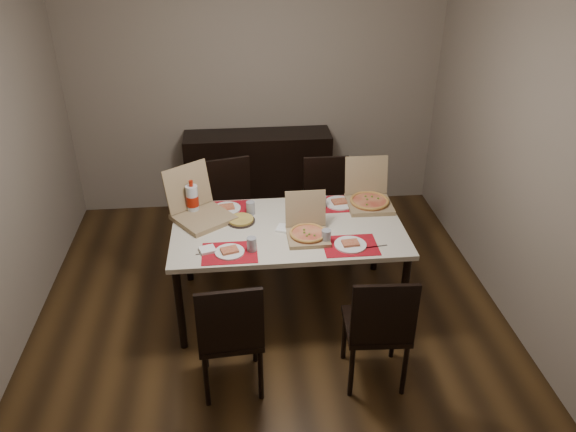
# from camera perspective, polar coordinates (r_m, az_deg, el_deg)

# --- Properties ---
(ground) EXTENTS (3.80, 4.00, 0.02)m
(ground) POSITION_cam_1_polar(r_m,az_deg,el_deg) (4.69, -1.73, -10.16)
(ground) COLOR #422B14
(ground) RESTS_ON ground
(room_walls) EXTENTS (3.84, 4.02, 2.62)m
(room_walls) POSITION_cam_1_polar(r_m,az_deg,el_deg) (4.23, -2.51, 12.34)
(room_walls) COLOR gray
(room_walls) RESTS_ON ground
(sideboard) EXTENTS (1.50, 0.40, 0.90)m
(sideboard) POSITION_cam_1_polar(r_m,az_deg,el_deg) (5.95, -3.02, 4.25)
(sideboard) COLOR black
(sideboard) RESTS_ON ground
(dining_table) EXTENTS (1.80, 1.00, 0.75)m
(dining_table) POSITION_cam_1_polar(r_m,az_deg,el_deg) (4.41, -0.00, -1.89)
(dining_table) COLOR beige
(dining_table) RESTS_ON ground
(chair_near_left) EXTENTS (0.45, 0.45, 0.93)m
(chair_near_left) POSITION_cam_1_polar(r_m,az_deg,el_deg) (3.76, -5.89, -11.68)
(chair_near_left) COLOR black
(chair_near_left) RESTS_ON ground
(chair_near_right) EXTENTS (0.44, 0.44, 0.93)m
(chair_near_right) POSITION_cam_1_polar(r_m,az_deg,el_deg) (3.84, 9.18, -10.97)
(chair_near_right) COLOR black
(chair_near_right) RESTS_ON ground
(chair_far_left) EXTENTS (0.50, 0.50, 0.93)m
(chair_far_left) POSITION_cam_1_polar(r_m,az_deg,el_deg) (5.22, -5.75, 1.10)
(chair_far_left) COLOR black
(chair_far_left) RESTS_ON ground
(chair_far_right) EXTENTS (0.42, 0.42, 0.93)m
(chair_far_right) POSITION_cam_1_polar(r_m,az_deg,el_deg) (5.24, 3.98, 1.29)
(chair_far_right) COLOR black
(chair_far_right) RESTS_ON ground
(setting_near_left) EXTENTS (0.45, 0.30, 0.11)m
(setting_near_left) POSITION_cam_1_polar(r_m,az_deg,el_deg) (4.08, -5.61, -3.43)
(setting_near_left) COLOR #A90B18
(setting_near_left) RESTS_ON dining_table
(setting_near_right) EXTENTS (0.48, 0.30, 0.11)m
(setting_near_right) POSITION_cam_1_polar(r_m,az_deg,el_deg) (4.16, 5.67, -2.69)
(setting_near_right) COLOR #A90B18
(setting_near_right) RESTS_ON dining_table
(setting_far_left) EXTENTS (0.47, 0.30, 0.11)m
(setting_far_left) POSITION_cam_1_polar(r_m,az_deg,el_deg) (4.62, -5.84, 0.79)
(setting_far_left) COLOR #A90B18
(setting_far_left) RESTS_ON dining_table
(setting_far_right) EXTENTS (0.43, 0.30, 0.11)m
(setting_far_right) POSITION_cam_1_polar(r_m,az_deg,el_deg) (4.70, 4.77, 1.34)
(setting_far_right) COLOR #A90B18
(setting_far_right) RESTS_ON dining_table
(napkin_loose) EXTENTS (0.14, 0.15, 0.02)m
(napkin_loose) POSITION_cam_1_polar(r_m,az_deg,el_deg) (4.34, -0.40, -1.27)
(napkin_loose) COLOR white
(napkin_loose) RESTS_ON dining_table
(pizza_box_center) EXTENTS (0.31, 0.35, 0.31)m
(pizza_box_center) POSITION_cam_1_polar(r_m,az_deg,el_deg) (4.23, 1.98, -1.46)
(pizza_box_center) COLOR #8E7552
(pizza_box_center) RESTS_ON dining_table
(pizza_box_right) EXTENTS (0.37, 0.41, 0.36)m
(pizza_box_right) POSITION_cam_1_polar(r_m,az_deg,el_deg) (4.73, 8.20, 1.79)
(pizza_box_right) COLOR #8E7552
(pizza_box_right) RESTS_ON dining_table
(pizza_box_left) EXTENTS (0.58, 0.59, 0.40)m
(pizza_box_left) POSITION_cam_1_polar(r_m,az_deg,el_deg) (4.52, -8.93, 0.48)
(pizza_box_left) COLOR #8E7552
(pizza_box_left) RESTS_ON dining_table
(faina_plate) EXTENTS (0.23, 0.23, 0.03)m
(faina_plate) POSITION_cam_1_polar(r_m,az_deg,el_deg) (4.46, -4.81, -0.43)
(faina_plate) COLOR black
(faina_plate) RESTS_ON dining_table
(dip_bowl) EXTENTS (0.15, 0.15, 0.03)m
(dip_bowl) POSITION_cam_1_polar(r_m,az_deg,el_deg) (4.57, 1.32, 0.47)
(dip_bowl) COLOR white
(dip_bowl) RESTS_ON dining_table
(soda_bottle) EXTENTS (0.10, 0.10, 0.30)m
(soda_bottle) POSITION_cam_1_polar(r_m,az_deg,el_deg) (4.57, -9.69, 1.62)
(soda_bottle) COLOR silver
(soda_bottle) RESTS_ON dining_table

